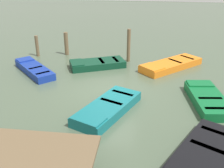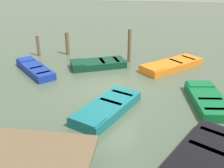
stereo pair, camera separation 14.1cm
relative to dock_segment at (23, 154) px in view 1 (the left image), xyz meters
The scene contains 11 objects.
ground_plane 6.42m from the dock_segment, 103.01° to the right, with size 80.00×80.00×0.00m, color #475642.
dock_segment is the anchor object (origin of this frame).
rowboat_dark_green 9.36m from the dock_segment, 89.68° to the right, with size 3.56×2.70×0.46m.
rowboat_black 5.42m from the dock_segment, 163.29° to the right, with size 3.00×3.95×0.46m.
rowboat_green 8.18m from the dock_segment, 136.30° to the right, with size 1.84×3.42×0.46m.
rowboat_teal 4.39m from the dock_segment, 112.03° to the right, with size 2.56×3.80×0.46m.
rowboat_orange 10.92m from the dock_segment, 113.87° to the right, with size 3.89×3.98×0.46m.
rowboat_blue 8.59m from the dock_segment, 65.98° to the right, with size 3.37×3.24×0.46m.
mooring_piling_mid_left 10.91m from the dock_segment, 99.00° to the right, with size 0.23×0.23×2.12m, color brown.
mooring_piling_far_right 11.79m from the dock_segment, 76.57° to the right, with size 0.27×0.27×1.58m, color brown.
mooring_piling_far_left 11.75m from the dock_segment, 66.88° to the right, with size 0.22×0.22×1.43m, color brown.
Camera 1 is at (-2.03, 11.44, 5.55)m, focal length 41.31 mm.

